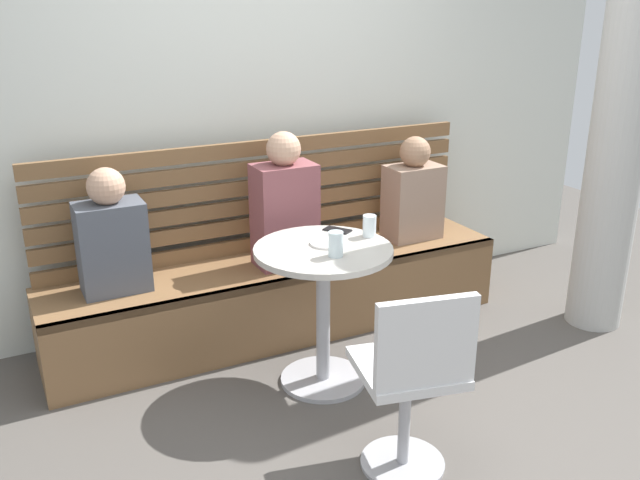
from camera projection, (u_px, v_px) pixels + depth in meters
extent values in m
plane|color=#514C47|center=(391.00, 439.00, 3.10)|extent=(8.00, 8.00, 0.00)
cube|color=silver|center=(247.00, 75.00, 3.98)|extent=(5.20, 0.10, 2.90)
cylinder|color=#B2B2AD|center=(626.00, 90.00, 3.75)|extent=(0.32, 0.32, 2.80)
cube|color=brown|center=(282.00, 297.00, 4.03)|extent=(2.70, 0.52, 0.44)
cube|color=brown|center=(299.00, 279.00, 3.76)|extent=(2.70, 0.04, 0.04)
cube|color=brown|center=(265.00, 242.00, 4.14)|extent=(2.65, 0.04, 0.09)
cube|color=brown|center=(264.00, 222.00, 4.10)|extent=(2.65, 0.04, 0.09)
cube|color=brown|center=(264.00, 204.00, 4.06)|extent=(2.65, 0.04, 0.09)
cube|color=brown|center=(263.00, 186.00, 4.02)|extent=(2.65, 0.04, 0.09)
cube|color=brown|center=(263.00, 167.00, 3.98)|extent=(2.65, 0.04, 0.09)
cube|color=brown|center=(262.00, 147.00, 3.94)|extent=(2.65, 0.04, 0.09)
cylinder|color=#ADADB2|center=(323.00, 379.00, 3.56)|extent=(0.44, 0.44, 0.02)
cylinder|color=#ADADB2|center=(323.00, 317.00, 3.44)|extent=(0.07, 0.07, 0.69)
cylinder|color=#B7B2A8|center=(323.00, 250.00, 3.32)|extent=(0.68, 0.68, 0.03)
cylinder|color=#ADADB2|center=(402.00, 462.00, 2.93)|extent=(0.36, 0.36, 0.02)
cylinder|color=#ADADB2|center=(404.00, 419.00, 2.86)|extent=(0.05, 0.05, 0.45)
cube|color=silver|center=(407.00, 368.00, 2.77)|extent=(0.48, 0.48, 0.04)
cube|color=silver|center=(426.00, 343.00, 2.55)|extent=(0.40, 0.12, 0.36)
cube|color=brown|center=(285.00, 215.00, 3.83)|extent=(0.34, 0.22, 0.58)
sphere|color=tan|center=(284.00, 149.00, 3.71)|extent=(0.19, 0.19, 0.19)
cube|color=#4C515B|center=(113.00, 247.00, 3.50)|extent=(0.34, 0.22, 0.47)
sphere|color=tan|center=(106.00, 186.00, 3.39)|extent=(0.19, 0.19, 0.19)
cube|color=#9E7F6B|center=(413.00, 202.00, 4.28)|extent=(0.34, 0.22, 0.46)
sphere|color=#A37A5B|center=(415.00, 152.00, 4.17)|extent=(0.19, 0.19, 0.19)
cylinder|color=white|center=(369.00, 226.00, 3.45)|extent=(0.07, 0.07, 0.11)
cylinder|color=silver|center=(336.00, 244.00, 3.19)|extent=(0.07, 0.07, 0.12)
cylinder|color=white|center=(327.00, 243.00, 3.36)|extent=(0.17, 0.17, 0.01)
cube|color=black|center=(337.00, 230.00, 3.55)|extent=(0.13, 0.16, 0.01)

